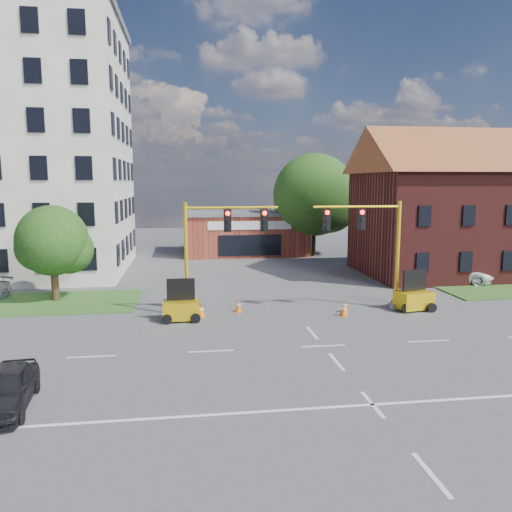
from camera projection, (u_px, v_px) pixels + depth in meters
name	position (u px, v px, depth m)	size (l,w,h in m)	color
ground	(323.00, 346.00, 22.28)	(120.00, 120.00, 0.00)	#49494C
lane_markings	(344.00, 371.00, 19.34)	(60.00, 36.00, 0.01)	silver
office_block	(6.00, 143.00, 39.49)	(18.40, 15.40, 20.60)	#BEB6A7
brick_shop	(245.00, 232.00, 51.33)	(12.40, 8.40, 4.30)	maroon
townhouse_row	(490.00, 199.00, 39.54)	(21.00, 11.00, 11.50)	#4D1917
tree_large	(318.00, 197.00, 48.90)	(8.47, 8.07, 10.08)	#332312
tree_nw_front	(57.00, 243.00, 30.23)	(4.48, 4.27, 5.90)	#332312
signal_mast_west	(217.00, 244.00, 26.98)	(5.30, 0.60, 6.20)	gray
signal_mast_east	(371.00, 242.00, 28.17)	(5.30, 0.60, 6.20)	gray
trailer_west	(181.00, 308.00, 26.34)	(1.90, 1.27, 2.15)	yellow
trailer_east	(414.00, 298.00, 28.52)	(2.20, 1.70, 2.24)	yellow
cone_a	(239.00, 306.00, 28.07)	(0.40, 0.40, 0.70)	#E55A0C
cone_b	(201.00, 311.00, 27.07)	(0.40, 0.40, 0.70)	#E55A0C
cone_c	(345.00, 306.00, 28.01)	(0.40, 0.40, 0.70)	#E55A0C
cone_d	(344.00, 310.00, 27.22)	(0.40, 0.40, 0.70)	#E55A0C
pickup_white	(453.00, 273.00, 36.19)	(2.49, 5.40, 1.50)	white
sedan_dark	(5.00, 388.00, 16.03)	(1.61, 4.01, 1.37)	black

